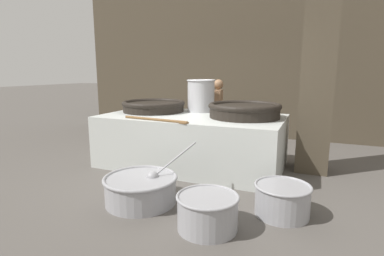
# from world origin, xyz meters

# --- Properties ---
(ground_plane) EXTENTS (60.00, 60.00, 0.00)m
(ground_plane) POSITION_xyz_m (0.00, 0.00, 0.00)
(ground_plane) COLOR #56514C
(back_wall) EXTENTS (8.88, 0.24, 4.33)m
(back_wall) POSITION_xyz_m (0.00, 2.96, 2.17)
(back_wall) COLOR #4C4233
(back_wall) RESTS_ON ground_plane
(support_pillar) EXTENTS (0.51, 0.51, 4.33)m
(support_pillar) POSITION_xyz_m (2.00, 0.48, 2.17)
(support_pillar) COLOR #4C4233
(support_pillar) RESTS_ON ground_plane
(hearth_platform) EXTENTS (3.15, 1.70, 0.90)m
(hearth_platform) POSITION_xyz_m (0.00, 0.00, 0.45)
(hearth_platform) COLOR silver
(hearth_platform) RESTS_ON ground_plane
(giant_wok_near) EXTENTS (1.21, 1.21, 0.21)m
(giant_wok_near) POSITION_xyz_m (-0.89, 0.21, 1.01)
(giant_wok_near) COLOR black
(giant_wok_near) RESTS_ON hearth_platform
(giant_wok_far) EXTENTS (1.21, 1.21, 0.24)m
(giant_wok_far) POSITION_xyz_m (0.90, 0.13, 1.03)
(giant_wok_far) COLOR black
(giant_wok_far) RESTS_ON hearth_platform
(stock_pot) EXTENTS (0.55, 0.55, 0.61)m
(stock_pot) POSITION_xyz_m (-0.05, 0.56, 1.22)
(stock_pot) COLOR #B7B7BC
(stock_pot) RESTS_ON hearth_platform
(stirring_paddle) EXTENTS (1.18, 0.20, 0.04)m
(stirring_paddle) POSITION_xyz_m (-0.26, -0.75, 0.92)
(stirring_paddle) COLOR brown
(stirring_paddle) RESTS_ON hearth_platform
(cook) EXTENTS (0.40, 0.58, 1.50)m
(cook) POSITION_xyz_m (0.08, 1.21, 0.81)
(cook) COLOR #8C6647
(cook) RESTS_ON ground_plane
(prep_bowl_vegetables) EXTENTS (1.04, 1.00, 0.74)m
(prep_bowl_vegetables) POSITION_xyz_m (0.01, -1.73, 0.20)
(prep_bowl_vegetables) COLOR #9E9EA3
(prep_bowl_vegetables) RESTS_ON ground_plane
(prep_bowl_meat) EXTENTS (0.66, 0.66, 0.38)m
(prep_bowl_meat) POSITION_xyz_m (1.72, -1.39, 0.21)
(prep_bowl_meat) COLOR #9E9EA3
(prep_bowl_meat) RESTS_ON ground_plane
(prep_bowl_extra) EXTENTS (0.68, 0.68, 0.38)m
(prep_bowl_extra) POSITION_xyz_m (1.02, -2.02, 0.21)
(prep_bowl_extra) COLOR #9E9EA3
(prep_bowl_extra) RESTS_ON ground_plane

